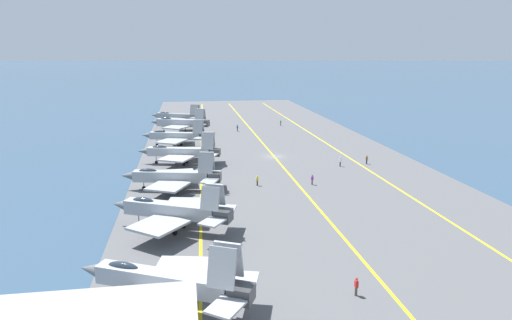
% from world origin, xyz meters
% --- Properties ---
extents(ground_plane, '(2000.00, 2000.00, 0.00)m').
position_xyz_m(ground_plane, '(0.00, 0.00, 0.00)').
color(ground_plane, '#334C66').
extents(carrier_deck, '(216.51, 54.53, 0.40)m').
position_xyz_m(carrier_deck, '(0.00, 0.00, 0.20)').
color(carrier_deck, '#565659').
rests_on(carrier_deck, ground).
extents(deck_stripe_foul_line, '(194.86, 1.85, 0.01)m').
position_xyz_m(deck_stripe_foul_line, '(0.00, -15.00, 0.40)').
color(deck_stripe_foul_line, yellow).
rests_on(deck_stripe_foul_line, carrier_deck).
extents(deck_stripe_centerline, '(194.86, 0.36, 0.01)m').
position_xyz_m(deck_stripe_centerline, '(0.00, 0.00, 0.40)').
color(deck_stripe_centerline, yellow).
rests_on(deck_stripe_centerline, carrier_deck).
extents(deck_stripe_edge_line, '(194.72, 8.19, 0.01)m').
position_xyz_m(deck_stripe_edge_line, '(0.00, 15.00, 0.40)').
color(deck_stripe_edge_line, yellow).
rests_on(deck_stripe_edge_line, carrier_deck).
extents(parked_jet_nearest, '(12.34, 15.90, 6.72)m').
position_xyz_m(parked_jet_nearest, '(-55.23, 19.94, 3.10)').
color(parked_jet_nearest, '#A8AAAF').
rests_on(parked_jet_nearest, carrier_deck).
extents(parked_jet_second, '(13.43, 15.69, 6.27)m').
position_xyz_m(parked_jet_second, '(-37.52, 19.86, 3.04)').
color(parked_jet_second, '#9EA3A8').
rests_on(parked_jet_second, carrier_deck).
extents(parked_jet_third, '(13.17, 15.90, 6.17)m').
position_xyz_m(parked_jet_third, '(-20.70, 20.13, 2.66)').
color(parked_jet_third, '#9EA3A8').
rests_on(parked_jet_third, carrier_deck).
extents(parked_jet_fourth, '(12.47, 16.26, 6.33)m').
position_xyz_m(parked_jet_fourth, '(-3.72, 19.04, 2.86)').
color(parked_jet_fourth, '#A8AAAF').
rests_on(parked_jet_fourth, carrier_deck).
extents(parked_jet_fifth, '(13.86, 15.57, 6.28)m').
position_xyz_m(parked_jet_fifth, '(13.07, 20.09, 2.92)').
color(parked_jet_fifth, '#9EA3A8').
rests_on(parked_jet_fifth, carrier_deck).
extents(parked_jet_sixth, '(13.57, 16.37, 6.62)m').
position_xyz_m(parked_jet_sixth, '(30.88, 19.32, 3.18)').
color(parked_jet_sixth, '#9EA3A8').
rests_on(parked_jet_sixth, carrier_deck).
extents(parked_jet_seventh, '(14.02, 16.83, 6.04)m').
position_xyz_m(parked_jet_seventh, '(46.65, 20.15, 2.73)').
color(parked_jet_seventh, gray).
rests_on(parked_jet_seventh, carrier_deck).
extents(crew_brown_vest, '(0.40, 0.46, 1.73)m').
position_xyz_m(crew_brown_vest, '(-9.10, -16.51, 1.35)').
color(crew_brown_vest, '#232328').
rests_on(crew_brown_vest, carrier_deck).
extents(crew_white_vest, '(0.46, 0.42, 1.79)m').
position_xyz_m(crew_white_vest, '(-10.12, -10.80, 1.39)').
color(crew_white_vest, '#383328').
rests_on(crew_white_vest, carrier_deck).
extents(crew_blue_vest, '(0.37, 0.44, 1.83)m').
position_xyz_m(crew_blue_vest, '(31.34, 4.06, 1.41)').
color(crew_blue_vest, '#383328').
rests_on(crew_blue_vest, carrier_deck).
extents(crew_green_vest, '(0.27, 0.38, 1.73)m').
position_xyz_m(crew_green_vest, '(38.65, -9.49, 1.35)').
color(crew_green_vest, '#4C473D').
rests_on(crew_green_vest, carrier_deck).
extents(crew_yellow_vest, '(0.28, 0.39, 1.70)m').
position_xyz_m(crew_yellow_vest, '(-20.18, 6.72, 1.33)').
color(crew_yellow_vest, '#383328').
rests_on(crew_yellow_vest, carrier_deck).
extents(crew_red_vest, '(0.38, 0.26, 1.75)m').
position_xyz_m(crew_red_vest, '(-55.37, 3.30, 1.36)').
color(crew_red_vest, '#4C473D').
rests_on(crew_red_vest, carrier_deck).
extents(crew_purple_vest, '(0.27, 0.39, 1.70)m').
position_xyz_m(crew_purple_vest, '(-21.04, -2.26, 1.33)').
color(crew_purple_vest, '#4C473D').
rests_on(crew_purple_vest, carrier_deck).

